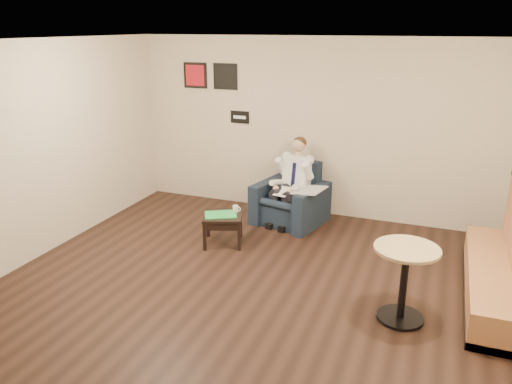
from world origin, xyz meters
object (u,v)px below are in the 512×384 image
(smartphone, at_px, (227,210))
(side_table, at_px, (223,229))
(green_folder, at_px, (221,215))
(seated_man, at_px, (287,186))
(cafe_table, at_px, (403,284))
(coffee_mug, at_px, (236,209))
(banquette, at_px, (497,250))
(armchair, at_px, (290,194))

(smartphone, bearing_deg, side_table, -97.35)
(green_folder, xyz_separation_m, smartphone, (0.01, 0.19, -0.00))
(seated_man, relative_size, cafe_table, 1.53)
(smartphone, relative_size, cafe_table, 0.16)
(coffee_mug, relative_size, smartphone, 0.68)
(coffee_mug, relative_size, cafe_table, 0.11)
(coffee_mug, relative_size, banquette, 0.04)
(smartphone, bearing_deg, green_folder, -103.96)
(armchair, xyz_separation_m, green_folder, (-0.66, -1.14, -0.02))
(seated_man, height_order, banquette, seated_man)
(coffee_mug, distance_m, cafe_table, 2.74)
(cafe_table, bearing_deg, green_folder, 157.62)
(coffee_mug, xyz_separation_m, cafe_table, (2.43, -1.26, -0.07))
(smartphone, relative_size, banquette, 0.06)
(seated_man, bearing_deg, cafe_table, -33.92)
(armchair, height_order, coffee_mug, armchair)
(armchair, distance_m, green_folder, 1.31)
(side_table, distance_m, smartphone, 0.27)
(seated_man, xyz_separation_m, side_table, (-0.61, -0.99, -0.41))
(coffee_mug, xyz_separation_m, banquette, (3.34, -0.43, 0.11))
(cafe_table, bearing_deg, coffee_mug, 152.65)
(cafe_table, bearing_deg, seated_man, 133.00)
(seated_man, bearing_deg, side_table, -108.76)
(side_table, distance_m, banquette, 3.49)
(side_table, relative_size, smartphone, 3.93)
(seated_man, xyz_separation_m, banquette, (2.84, -1.25, -0.04))
(green_folder, bearing_deg, cafe_table, -22.38)
(armchair, xyz_separation_m, cafe_table, (1.91, -2.19, -0.05))
(armchair, distance_m, smartphone, 1.15)
(side_table, bearing_deg, armchair, 59.89)
(seated_man, bearing_deg, armchair, 90.00)
(armchair, xyz_separation_m, smartphone, (-0.65, -0.95, -0.02))
(armchair, bearing_deg, smartphone, -111.47)
(coffee_mug, bearing_deg, smartphone, -176.50)
(seated_man, height_order, cafe_table, seated_man)
(banquette, bearing_deg, side_table, 175.70)
(armchair, distance_m, seated_man, 0.21)
(seated_man, relative_size, side_table, 2.38)
(armchair, bearing_deg, coffee_mug, -105.94)
(banquette, xyz_separation_m, cafe_table, (-0.91, -0.83, -0.18))
(green_folder, xyz_separation_m, coffee_mug, (0.14, 0.20, 0.04))
(seated_man, relative_size, coffee_mug, 13.79)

